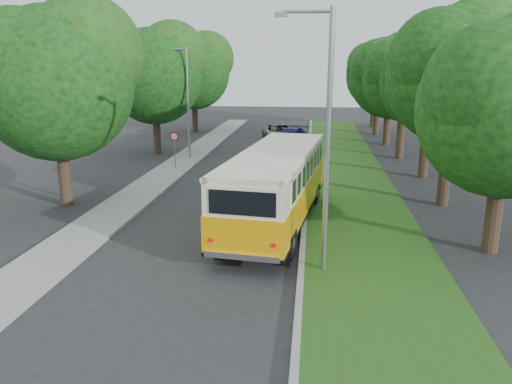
# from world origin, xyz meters

# --- Properties ---
(ground) EXTENTS (120.00, 120.00, 0.00)m
(ground) POSITION_xyz_m (0.00, 0.00, 0.00)
(ground) COLOR #28282B
(ground) RESTS_ON ground
(curb) EXTENTS (0.20, 70.00, 0.15)m
(curb) POSITION_xyz_m (3.60, 5.00, 0.07)
(curb) COLOR gray
(curb) RESTS_ON ground
(grass_verge) EXTENTS (4.50, 70.00, 0.13)m
(grass_verge) POSITION_xyz_m (5.95, 5.00, 0.07)
(grass_verge) COLOR #295316
(grass_verge) RESTS_ON ground
(sidewalk) EXTENTS (2.20, 70.00, 0.12)m
(sidewalk) POSITION_xyz_m (-4.80, 5.00, 0.06)
(sidewalk) COLOR gray
(sidewalk) RESTS_ON ground
(treeline) EXTENTS (24.27, 41.91, 9.46)m
(treeline) POSITION_xyz_m (3.15, 17.99, 5.93)
(treeline) COLOR #332319
(treeline) RESTS_ON ground
(lamppost_near) EXTENTS (1.71, 0.16, 8.00)m
(lamppost_near) POSITION_xyz_m (4.21, -2.50, 4.37)
(lamppost_near) COLOR gray
(lamppost_near) RESTS_ON ground
(lamppost_far) EXTENTS (1.71, 0.16, 7.50)m
(lamppost_far) POSITION_xyz_m (-4.70, 16.00, 4.12)
(lamppost_far) COLOR gray
(lamppost_far) RESTS_ON ground
(warning_sign) EXTENTS (0.56, 0.10, 2.50)m
(warning_sign) POSITION_xyz_m (-4.50, 11.98, 1.71)
(warning_sign) COLOR gray
(warning_sign) RESTS_ON ground
(vintage_bus) EXTENTS (4.04, 10.89, 3.16)m
(vintage_bus) POSITION_xyz_m (2.44, 2.13, 1.58)
(vintage_bus) COLOR #FFA808
(vintage_bus) RESTS_ON ground
(car_silver) EXTENTS (2.86, 4.55, 1.44)m
(car_silver) POSITION_xyz_m (1.22, 12.36, 0.72)
(car_silver) COLOR #B8B7BD
(car_silver) RESTS_ON ground
(car_white) EXTENTS (2.19, 4.14, 1.30)m
(car_white) POSITION_xyz_m (2.77, 18.17, 0.65)
(car_white) COLOR silver
(car_white) RESTS_ON ground
(car_blue) EXTENTS (3.09, 4.93, 1.33)m
(car_blue) POSITION_xyz_m (2.05, 23.20, 0.67)
(car_blue) COLOR navy
(car_blue) RESTS_ON ground
(car_grey) EXTENTS (3.73, 5.92, 1.52)m
(car_grey) POSITION_xyz_m (1.12, 24.43, 0.76)
(car_grey) COLOR #5B5E63
(car_grey) RESTS_ON ground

